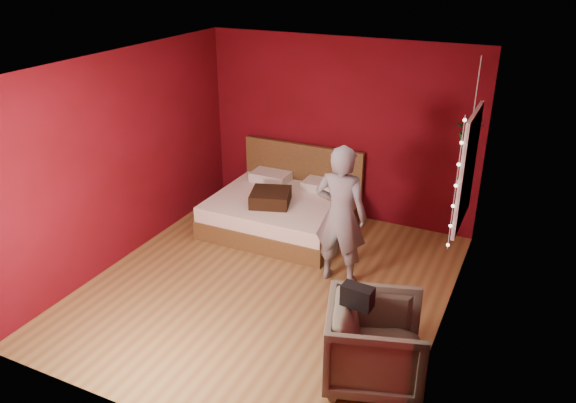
{
  "coord_description": "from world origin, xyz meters",
  "views": [
    {
      "loc": [
        2.64,
        -5.01,
        3.67
      ],
      "look_at": [
        0.07,
        0.4,
        0.95
      ],
      "focal_mm": 35.0,
      "sensor_mm": 36.0,
      "label": 1
    }
  ],
  "objects": [
    {
      "name": "throw_pillow",
      "position": [
        -0.57,
        1.19,
        0.56
      ],
      "size": [
        0.65,
        0.65,
        0.18
      ],
      "primitive_type": "cube",
      "rotation": [
        0.0,
        0.0,
        0.31
      ],
      "color": "black",
      "rests_on": "bed"
    },
    {
      "name": "handbag",
      "position": [
        1.43,
        -1.05,
        0.9
      ],
      "size": [
        0.29,
        0.16,
        0.2
      ],
      "primitive_type": "cube",
      "rotation": [
        0.0,
        0.0,
        -0.09
      ],
      "color": "black",
      "rests_on": "armchair"
    },
    {
      "name": "room_walls",
      "position": [
        0.0,
        0.0,
        1.68
      ],
      "size": [
        4.04,
        4.54,
        2.62
      ],
      "color": "#600A15",
      "rests_on": "ground"
    },
    {
      "name": "window",
      "position": [
        1.97,
        0.9,
        1.5
      ],
      "size": [
        0.05,
        0.97,
        1.27
      ],
      "color": "white",
      "rests_on": "room_walls"
    },
    {
      "name": "fairy_lights",
      "position": [
        1.94,
        0.37,
        1.5
      ],
      "size": [
        0.04,
        0.04,
        1.45
      ],
      "color": "silver",
      "rests_on": "room_walls"
    },
    {
      "name": "floor",
      "position": [
        0.0,
        0.0,
        0.0
      ],
      "size": [
        4.5,
        4.5,
        0.0
      ],
      "primitive_type": "plane",
      "color": "olive",
      "rests_on": "ground"
    },
    {
      "name": "person",
      "position": [
        0.69,
        0.5,
        0.85
      ],
      "size": [
        0.63,
        0.43,
        1.71
      ],
      "primitive_type": "imported",
      "rotation": [
        0.0,
        0.0,
        3.17
      ],
      "color": "gray",
      "rests_on": "ground"
    },
    {
      "name": "armchair",
      "position": [
        1.6,
        -0.98,
        0.4
      ],
      "size": [
        1.1,
        1.08,
        0.8
      ],
      "primitive_type": "imported",
      "rotation": [
        0.0,
        0.0,
        1.87
      ],
      "color": "#64614F",
      "rests_on": "ground"
    },
    {
      "name": "bed",
      "position": [
        -0.53,
        1.49,
        0.27
      ],
      "size": [
        1.88,
        1.6,
        1.03
      ],
      "color": "brown",
      "rests_on": "ground"
    },
    {
      "name": "hanging_plant",
      "position": [
        1.88,
        1.49,
        1.74
      ],
      "size": [
        0.34,
        0.3,
        1.04
      ],
      "color": "silver",
      "rests_on": "room_walls"
    }
  ]
}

